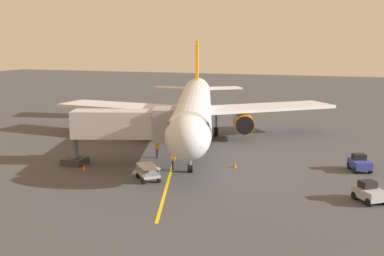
# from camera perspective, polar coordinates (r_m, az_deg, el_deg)

# --- Properties ---
(ground_plane) EXTENTS (220.00, 220.00, 0.00)m
(ground_plane) POSITION_cam_1_polar(r_m,az_deg,el_deg) (59.02, 0.02, -0.94)
(ground_plane) COLOR #424244
(apron_lead_in_line) EXTENTS (11.75, 38.37, 0.01)m
(apron_lead_in_line) POSITION_cam_1_polar(r_m,az_deg,el_deg) (50.47, -1.88, -2.88)
(apron_lead_in_line) COLOR yellow
(apron_lead_in_line) RESTS_ON ground
(airplane) EXTENTS (33.33, 39.51, 11.50)m
(airplane) POSITION_cam_1_polar(r_m,az_deg,el_deg) (55.59, 0.27, 2.55)
(airplane) COLOR silver
(airplane) RESTS_ON ground
(jet_bridge) EXTENTS (11.42, 5.77, 5.40)m
(jet_bridge) POSITION_cam_1_polar(r_m,az_deg,el_deg) (44.99, -6.97, 0.31)
(jet_bridge) COLOR #B7B7BC
(jet_bridge) RESTS_ON ground
(ground_crew_marshaller) EXTENTS (0.45, 0.34, 1.71)m
(ground_crew_marshaller) POSITION_cam_1_polar(r_m,az_deg,el_deg) (43.48, -2.25, -3.85)
(ground_crew_marshaller) COLOR #23232D
(ground_crew_marshaller) RESTS_ON ground
(ground_crew_wing_walker) EXTENTS (0.47, 0.44, 1.71)m
(ground_crew_wing_walker) POSITION_cam_1_polar(r_m,az_deg,el_deg) (47.97, -4.14, -2.52)
(ground_crew_wing_walker) COLOR #23232D
(ground_crew_wing_walker) RESTS_ON ground
(tug_near_nose) EXTENTS (2.22, 2.68, 1.50)m
(tug_near_nose) POSITION_cam_1_polar(r_m,az_deg,el_deg) (45.69, 19.25, -3.97)
(tug_near_nose) COLOR #2D3899
(tug_near_nose) RESTS_ON ground
(baggage_cart_portside) EXTENTS (2.73, 2.90, 1.27)m
(baggage_cart_portside) POSITION_cam_1_polar(r_m,az_deg,el_deg) (40.51, -5.23, -5.29)
(baggage_cart_portside) COLOR #9E9EA3
(baggage_cart_portside) RESTS_ON ground
(tug_starboard_side) EXTENTS (2.57, 2.74, 1.50)m
(tug_starboard_side) POSITION_cam_1_polar(r_m,az_deg,el_deg) (37.33, 20.27, -7.19)
(tug_starboard_side) COLOR #9E9EA3
(tug_starboard_side) RESTS_ON ground
(safety_cone_nose_left) EXTENTS (0.32, 0.32, 0.55)m
(safety_cone_nose_left) POSITION_cam_1_polar(r_m,az_deg,el_deg) (44.58, -12.66, -4.55)
(safety_cone_nose_left) COLOR #F2590F
(safety_cone_nose_left) RESTS_ON ground
(safety_cone_nose_right) EXTENTS (0.32, 0.32, 0.55)m
(safety_cone_nose_right) POSITION_cam_1_polar(r_m,az_deg,el_deg) (44.53, 5.10, -4.35)
(safety_cone_nose_right) COLOR #F2590F
(safety_cone_nose_right) RESTS_ON ground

